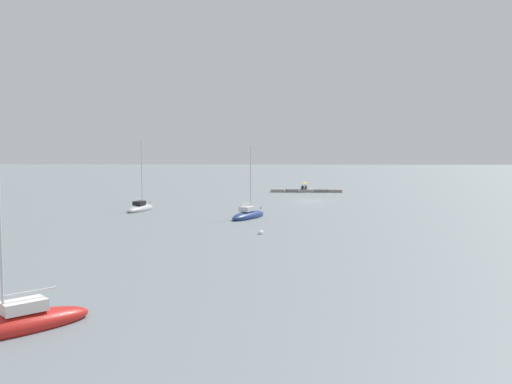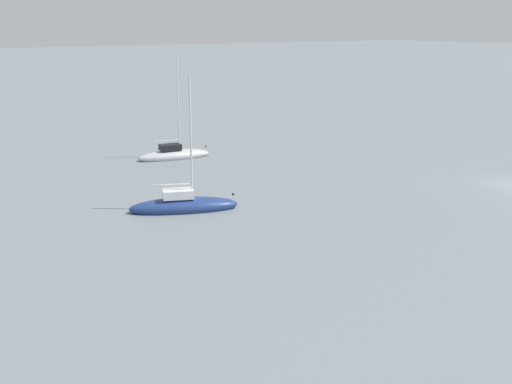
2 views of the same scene
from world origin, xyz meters
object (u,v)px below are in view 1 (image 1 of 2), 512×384
(person_seated_dark_right, at_px, (302,188))
(sailboat_grey_far, at_px, (140,208))
(sailboat_navy_near, at_px, (248,215))
(sailboat_red_mid, at_px, (17,324))
(umbrella_open_yellow, at_px, (304,183))
(person_seated_brown_left, at_px, (306,188))
(mooring_buoy_mid, at_px, (261,233))

(person_seated_dark_right, distance_m, sailboat_grey_far, 35.28)
(person_seated_dark_right, relative_size, sailboat_navy_near, 0.10)
(sailboat_navy_near, xyz_separation_m, sailboat_red_mid, (5.53, 33.65, -0.03))
(umbrella_open_yellow, height_order, sailboat_navy_near, sailboat_navy_near)
(person_seated_brown_left, xyz_separation_m, person_seated_dark_right, (0.56, 0.01, 0.00))
(person_seated_dark_right, distance_m, umbrella_open_yellow, 0.90)
(umbrella_open_yellow, relative_size, sailboat_grey_far, 0.16)
(sailboat_red_mid, xyz_separation_m, sailboat_grey_far, (7.09, -39.63, 0.02))
(person_seated_dark_right, height_order, sailboat_red_mid, sailboat_red_mid)
(sailboat_navy_near, height_order, sailboat_grey_far, sailboat_grey_far)
(sailboat_red_mid, distance_m, sailboat_grey_far, 40.26)
(person_seated_brown_left, distance_m, person_seated_dark_right, 0.56)
(mooring_buoy_mid, bearing_deg, person_seated_brown_left, -95.89)
(person_seated_brown_left, height_order, sailboat_red_mid, sailboat_red_mid)
(person_seated_brown_left, distance_m, sailboat_navy_near, 36.52)
(mooring_buoy_mid, bearing_deg, person_seated_dark_right, -95.20)
(sailboat_navy_near, xyz_separation_m, sailboat_grey_far, (12.62, -5.98, -0.01))
(person_seated_dark_right, bearing_deg, sailboat_navy_near, 91.39)
(sailboat_red_mid, relative_size, mooring_buoy_mid, 14.00)
(umbrella_open_yellow, height_order, sailboat_red_mid, sailboat_red_mid)
(person_seated_brown_left, relative_size, mooring_buoy_mid, 1.55)
(sailboat_red_mid, bearing_deg, sailboat_grey_far, -36.32)
(person_seated_brown_left, distance_m, mooring_buoy_mid, 46.54)
(sailboat_navy_near, distance_m, sailboat_red_mid, 34.10)
(person_seated_dark_right, bearing_deg, sailboat_grey_far, 68.99)
(umbrella_open_yellow, bearing_deg, person_seated_brown_left, 176.42)
(person_seated_dark_right, distance_m, sailboat_red_mid, 70.51)
(umbrella_open_yellow, height_order, mooring_buoy_mid, umbrella_open_yellow)
(sailboat_red_mid, bearing_deg, umbrella_open_yellow, -56.15)
(person_seated_dark_right, relative_size, sailboat_grey_far, 0.09)
(person_seated_brown_left, xyz_separation_m, mooring_buoy_mid, (4.78, 46.29, -0.68))
(sailboat_navy_near, height_order, sailboat_red_mid, sailboat_navy_near)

